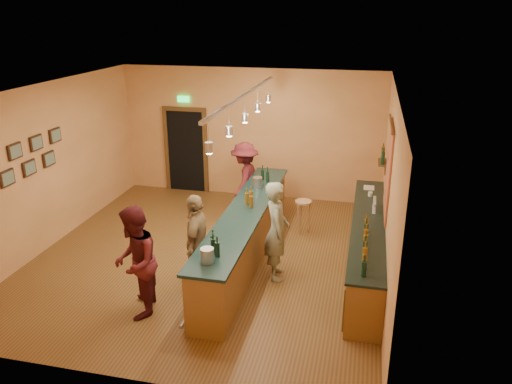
% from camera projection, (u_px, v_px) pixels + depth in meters
% --- Properties ---
extents(floor, '(7.00, 7.00, 0.00)m').
position_uv_depth(floor, '(209.00, 256.00, 9.67)').
color(floor, brown).
rests_on(floor, ground).
extents(ceiling, '(6.50, 7.00, 0.02)m').
position_uv_depth(ceiling, '(203.00, 90.00, 8.56)').
color(ceiling, silver).
rests_on(ceiling, wall_back).
extents(wall_back, '(6.50, 0.02, 3.20)m').
position_uv_depth(wall_back, '(251.00, 134.00, 12.32)').
color(wall_back, '#BC8446').
rests_on(wall_back, floor).
extents(wall_front, '(6.50, 0.02, 3.20)m').
position_uv_depth(wall_front, '(113.00, 270.00, 5.92)').
color(wall_front, '#BC8446').
rests_on(wall_front, floor).
extents(wall_left, '(0.02, 7.00, 3.20)m').
position_uv_depth(wall_left, '(49.00, 166.00, 9.80)').
color(wall_left, '#BC8446').
rests_on(wall_left, floor).
extents(wall_right, '(0.02, 7.00, 3.20)m').
position_uv_depth(wall_right, '(389.00, 192.00, 8.44)').
color(wall_right, '#BC8446').
rests_on(wall_right, floor).
extents(doorway, '(1.15, 0.09, 2.48)m').
position_uv_depth(doorway, '(186.00, 149.00, 12.82)').
color(doorway, black).
rests_on(doorway, wall_back).
extents(tapestry, '(0.03, 1.40, 1.60)m').
position_uv_depth(tapestry, '(389.00, 170.00, 8.72)').
color(tapestry, '#A4202C').
rests_on(tapestry, wall_right).
extents(bottle_shelf, '(0.17, 0.55, 0.54)m').
position_uv_depth(bottle_shelf, '(383.00, 157.00, 10.17)').
color(bottle_shelf, '#442C14').
rests_on(bottle_shelf, wall_right).
extents(picture_grid, '(0.06, 2.20, 0.70)m').
position_uv_depth(picture_grid, '(23.00, 160.00, 8.98)').
color(picture_grid, '#382111').
rests_on(picture_grid, wall_left).
extents(back_counter, '(0.60, 4.55, 1.27)m').
position_uv_depth(back_counter, '(367.00, 245.00, 9.05)').
color(back_counter, brown).
rests_on(back_counter, floor).
extents(tasting_bar, '(0.73, 5.10, 1.38)m').
position_uv_depth(tasting_bar, '(246.00, 231.00, 9.30)').
color(tasting_bar, brown).
rests_on(tasting_bar, floor).
extents(pendant_track, '(0.11, 4.60, 0.50)m').
position_uv_depth(pendant_track, '(245.00, 104.00, 8.48)').
color(pendant_track, silver).
rests_on(pendant_track, ceiling).
extents(bartender, '(0.56, 0.73, 1.78)m').
position_uv_depth(bartender, '(277.00, 231.00, 8.64)').
color(bartender, gray).
rests_on(bartender, floor).
extents(customer_a, '(0.89, 1.02, 1.78)m').
position_uv_depth(customer_a, '(135.00, 262.00, 7.57)').
color(customer_a, '#59191E').
rests_on(customer_a, floor).
extents(customer_b, '(0.50, 1.02, 1.69)m').
position_uv_depth(customer_b, '(197.00, 242.00, 8.34)').
color(customer_b, '#997A51').
rests_on(customer_b, floor).
extents(customer_c, '(0.69, 1.15, 1.74)m').
position_uv_depth(customer_c, '(245.00, 180.00, 11.26)').
color(customer_c, '#59191E').
rests_on(customer_c, floor).
extents(bar_stool, '(0.35, 0.35, 0.72)m').
position_uv_depth(bar_stool, '(303.00, 207.00, 10.50)').
color(bar_stool, '#A07E48').
rests_on(bar_stool, floor).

